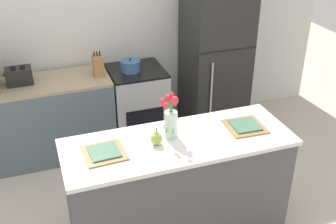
{
  "coord_description": "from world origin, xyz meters",
  "views": [
    {
      "loc": [
        -0.98,
        -2.56,
        2.7
      ],
      "look_at": [
        0.0,
        0.25,
        1.07
      ],
      "focal_mm": 45.0,
      "sensor_mm": 36.0,
      "label": 1
    }
  ],
  "objects_px": {
    "refrigerator": "(215,59)",
    "pear_figurine": "(156,138)",
    "toaster": "(19,76)",
    "flower_vase": "(171,119)",
    "cooking_pot": "(130,66)",
    "stove_range": "(138,105)",
    "plate_setting_right": "(245,126)",
    "knife_block": "(98,66)",
    "plate_setting_left": "(104,152)"
  },
  "relations": [
    {
      "from": "refrigerator",
      "to": "toaster",
      "type": "relative_size",
      "value": 6.38
    },
    {
      "from": "flower_vase",
      "to": "plate_setting_left",
      "type": "xyz_separation_m",
      "value": [
        -0.54,
        -0.06,
        -0.15
      ]
    },
    {
      "from": "refrigerator",
      "to": "plate_setting_left",
      "type": "relative_size",
      "value": 5.68
    },
    {
      "from": "refrigerator",
      "to": "plate_setting_right",
      "type": "height_order",
      "value": "refrigerator"
    },
    {
      "from": "plate_setting_right",
      "to": "knife_block",
      "type": "xyz_separation_m",
      "value": [
        -0.9,
        1.57,
        0.04
      ]
    },
    {
      "from": "refrigerator",
      "to": "plate_setting_right",
      "type": "distance_m",
      "value": 1.66
    },
    {
      "from": "plate_setting_left",
      "to": "plate_setting_right",
      "type": "relative_size",
      "value": 1.0
    },
    {
      "from": "stove_range",
      "to": "plate_setting_right",
      "type": "distance_m",
      "value": 1.74
    },
    {
      "from": "pear_figurine",
      "to": "toaster",
      "type": "bearing_deg",
      "value": 119.93
    },
    {
      "from": "stove_range",
      "to": "flower_vase",
      "type": "xyz_separation_m",
      "value": [
        -0.14,
        -1.53,
        0.66
      ]
    },
    {
      "from": "refrigerator",
      "to": "toaster",
      "type": "xyz_separation_m",
      "value": [
        -2.17,
        0.03,
        0.08
      ]
    },
    {
      "from": "refrigerator",
      "to": "plate_setting_left",
      "type": "distance_m",
      "value": 2.28
    },
    {
      "from": "refrigerator",
      "to": "plate_setting_left",
      "type": "xyz_separation_m",
      "value": [
        -1.63,
        -1.59,
        0.07
      ]
    },
    {
      "from": "plate_setting_right",
      "to": "flower_vase",
      "type": "bearing_deg",
      "value": 174.25
    },
    {
      "from": "stove_range",
      "to": "toaster",
      "type": "distance_m",
      "value": 1.33
    },
    {
      "from": "refrigerator",
      "to": "pear_figurine",
      "type": "height_order",
      "value": "refrigerator"
    },
    {
      "from": "refrigerator",
      "to": "pear_figurine",
      "type": "xyz_separation_m",
      "value": [
        -1.23,
        -1.6,
        0.11
      ]
    },
    {
      "from": "flower_vase",
      "to": "cooking_pot",
      "type": "relative_size",
      "value": 1.71
    },
    {
      "from": "flower_vase",
      "to": "cooking_pot",
      "type": "height_order",
      "value": "flower_vase"
    },
    {
      "from": "pear_figurine",
      "to": "plate_setting_right",
      "type": "bearing_deg",
      "value": 0.68
    },
    {
      "from": "stove_range",
      "to": "toaster",
      "type": "relative_size",
      "value": 3.18
    },
    {
      "from": "pear_figurine",
      "to": "plate_setting_left",
      "type": "relative_size",
      "value": 0.46
    },
    {
      "from": "knife_block",
      "to": "plate_setting_left",
      "type": "bearing_deg",
      "value": -99.33
    },
    {
      "from": "stove_range",
      "to": "plate_setting_left",
      "type": "distance_m",
      "value": 1.8
    },
    {
      "from": "refrigerator",
      "to": "flower_vase",
      "type": "xyz_separation_m",
      "value": [
        -1.09,
        -1.53,
        0.21
      ]
    },
    {
      "from": "cooking_pot",
      "to": "refrigerator",
      "type": "bearing_deg",
      "value": 1.21
    },
    {
      "from": "toaster",
      "to": "knife_block",
      "type": "xyz_separation_m",
      "value": [
        0.8,
        -0.05,
        0.03
      ]
    },
    {
      "from": "knife_block",
      "to": "plate_setting_right",
      "type": "bearing_deg",
      "value": -60.14
    },
    {
      "from": "plate_setting_right",
      "to": "stove_range",
      "type": "bearing_deg",
      "value": 106.78
    },
    {
      "from": "plate_setting_left",
      "to": "cooking_pot",
      "type": "xyz_separation_m",
      "value": [
        0.61,
        1.57,
        -0.01
      ]
    },
    {
      "from": "plate_setting_right",
      "to": "cooking_pot",
      "type": "relative_size",
      "value": 1.42
    },
    {
      "from": "flower_vase",
      "to": "pear_figurine",
      "type": "height_order",
      "value": "flower_vase"
    },
    {
      "from": "flower_vase",
      "to": "toaster",
      "type": "xyz_separation_m",
      "value": [
        -1.08,
        1.56,
        -0.13
      ]
    },
    {
      "from": "flower_vase",
      "to": "cooking_pot",
      "type": "xyz_separation_m",
      "value": [
        0.07,
        1.51,
        -0.16
      ]
    },
    {
      "from": "flower_vase",
      "to": "plate_setting_left",
      "type": "relative_size",
      "value": 1.2
    },
    {
      "from": "flower_vase",
      "to": "plate_setting_right",
      "type": "distance_m",
      "value": 0.64
    },
    {
      "from": "plate_setting_right",
      "to": "cooking_pot",
      "type": "xyz_separation_m",
      "value": [
        -0.55,
        1.57,
        -0.01
      ]
    },
    {
      "from": "plate_setting_right",
      "to": "knife_block",
      "type": "distance_m",
      "value": 1.81
    },
    {
      "from": "stove_range",
      "to": "pear_figurine",
      "type": "distance_m",
      "value": 1.72
    },
    {
      "from": "toaster",
      "to": "knife_block",
      "type": "bearing_deg",
      "value": -3.89
    },
    {
      "from": "stove_range",
      "to": "toaster",
      "type": "xyz_separation_m",
      "value": [
        -1.22,
        0.03,
        0.53
      ]
    },
    {
      "from": "flower_vase",
      "to": "knife_block",
      "type": "relative_size",
      "value": 1.4
    },
    {
      "from": "plate_setting_right",
      "to": "toaster",
      "type": "height_order",
      "value": "toaster"
    },
    {
      "from": "refrigerator",
      "to": "toaster",
      "type": "bearing_deg",
      "value": 179.11
    },
    {
      "from": "refrigerator",
      "to": "plate_setting_right",
      "type": "bearing_deg",
      "value": -106.49
    },
    {
      "from": "plate_setting_right",
      "to": "toaster",
      "type": "bearing_deg",
      "value": 136.29
    },
    {
      "from": "flower_vase",
      "to": "toaster",
      "type": "relative_size",
      "value": 1.35
    },
    {
      "from": "stove_range",
      "to": "cooking_pot",
      "type": "xyz_separation_m",
      "value": [
        -0.07,
        -0.02,
        0.51
      ]
    },
    {
      "from": "plate_setting_left",
      "to": "pear_figurine",
      "type": "bearing_deg",
      "value": -1.3
    },
    {
      "from": "stove_range",
      "to": "toaster",
      "type": "height_order",
      "value": "toaster"
    }
  ]
}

